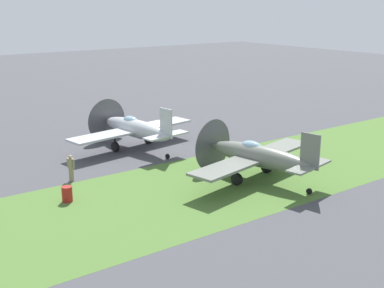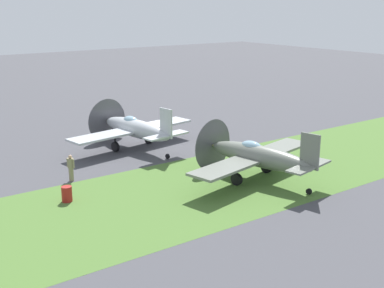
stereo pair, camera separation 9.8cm
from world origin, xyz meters
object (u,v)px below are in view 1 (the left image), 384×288
(airplane_lead, at_px, (135,128))
(ground_crew_chief, at_px, (71,167))
(airplane_wingman, at_px, (258,156))
(fuel_drum, at_px, (67,194))

(airplane_lead, distance_m, ground_crew_chief, 8.22)
(airplane_wingman, height_order, ground_crew_chief, airplane_wingman)
(airplane_lead, xyz_separation_m, fuel_drum, (-8.65, -7.31, -1.17))
(airplane_wingman, height_order, fuel_drum, airplane_wingman)
(airplane_wingman, distance_m, ground_crew_chief, 11.85)
(airplane_lead, xyz_separation_m, ground_crew_chief, (-7.05, -4.17, -0.71))
(airplane_lead, relative_size, airplane_wingman, 1.00)
(ground_crew_chief, bearing_deg, airplane_lead, -81.42)
(airplane_wingman, relative_size, ground_crew_chief, 6.31)
(airplane_lead, relative_size, ground_crew_chief, 6.32)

